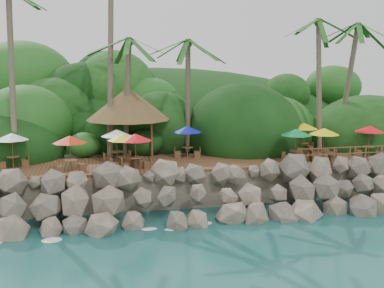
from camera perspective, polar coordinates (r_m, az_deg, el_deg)
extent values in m
plane|color=#19514F|center=(23.76, 3.05, -10.52)|extent=(140.00, 140.00, 0.00)
cube|color=gray|center=(38.64, -3.07, -1.00)|extent=(32.00, 25.20, 2.10)
ellipsoid|color=#143811|center=(46.13, -4.51, -0.59)|extent=(44.80, 28.00, 15.40)
cube|color=brown|center=(28.77, 0.00, -2.36)|extent=(26.00, 5.00, 0.20)
ellipsoid|color=white|center=(23.52, -19.30, -11.21)|extent=(1.20, 0.80, 0.06)
ellipsoid|color=white|center=(23.30, -11.83, -11.06)|extent=(1.20, 0.80, 0.06)
ellipsoid|color=white|center=(23.47, -4.36, -10.71)|extent=(1.20, 0.80, 0.06)
ellipsoid|color=white|center=(24.02, 2.86, -10.21)|extent=(1.20, 0.80, 0.06)
ellipsoid|color=white|center=(24.92, 9.64, -9.60)|extent=(1.20, 0.80, 0.06)
ellipsoid|color=white|center=(26.13, 15.85, -8.92)|extent=(1.20, 0.80, 0.06)
ellipsoid|color=white|center=(27.62, 21.42, -8.21)|extent=(1.20, 0.80, 0.06)
cylinder|color=brown|center=(29.99, -21.88, 7.96)|extent=(0.47, 2.45, 10.58)
cylinder|color=brown|center=(30.55, -10.30, 10.60)|extent=(0.96, 3.10, 12.72)
cylinder|color=brown|center=(30.27, -8.24, 5.74)|extent=(0.91, 1.00, 7.75)
ellipsoid|color=#23601E|center=(30.26, -8.42, 13.08)|extent=(6.00, 6.00, 2.40)
cylinder|color=brown|center=(31.46, -0.52, 5.97)|extent=(0.42, 0.57, 7.73)
ellipsoid|color=#23601E|center=(31.45, -0.53, 13.01)|extent=(6.00, 6.00, 2.40)
cylinder|color=brown|center=(33.54, 15.82, 7.20)|extent=(0.64, 1.91, 9.26)
ellipsoid|color=#23601E|center=(33.69, 16.20, 15.14)|extent=(6.00, 6.00, 2.40)
cylinder|color=brown|center=(34.83, 19.14, 6.81)|extent=(0.96, 1.47, 8.93)
ellipsoid|color=#23601E|center=(34.93, 19.56, 14.15)|extent=(6.00, 6.00, 2.40)
cylinder|color=brown|center=(29.61, -10.52, 0.39)|extent=(0.16, 0.16, 2.40)
cylinder|color=brown|center=(29.81, -5.13, 0.57)|extent=(0.16, 0.16, 2.40)
cylinder|color=brown|center=(32.38, -10.65, 1.17)|extent=(0.16, 0.16, 2.40)
cylinder|color=brown|center=(32.56, -5.72, 1.33)|extent=(0.16, 0.16, 2.40)
cone|color=brown|center=(30.79, -8.11, 5.12)|extent=(5.70, 5.70, 2.20)
cylinder|color=brown|center=(28.69, -21.73, -2.18)|extent=(0.07, 0.07, 0.69)
cylinder|color=brown|center=(28.63, -21.77, -1.49)|extent=(0.78, 0.78, 0.05)
cylinder|color=brown|center=(28.57, -21.81, -0.86)|extent=(0.05, 0.05, 2.04)
cone|color=white|center=(28.43, -21.92, 0.89)|extent=(1.94, 1.94, 0.42)
cube|color=brown|center=(28.59, -22.97, -2.57)|extent=(0.51, 0.51, 0.43)
cube|color=brown|center=(28.86, -20.46, -2.30)|extent=(0.51, 0.51, 0.43)
cylinder|color=brown|center=(26.56, -15.11, -2.74)|extent=(0.07, 0.07, 0.69)
cylinder|color=brown|center=(26.49, -15.14, -1.99)|extent=(0.78, 0.78, 0.05)
cylinder|color=brown|center=(26.43, -15.17, -1.30)|extent=(0.05, 0.05, 2.04)
cone|color=red|center=(26.28, -15.26, 0.58)|extent=(1.94, 1.94, 0.42)
cube|color=brown|center=(26.45, -16.46, -3.14)|extent=(0.48, 0.48, 0.43)
cube|color=brown|center=(26.74, -13.74, -2.88)|extent=(0.48, 0.48, 0.43)
cylinder|color=brown|center=(30.89, 5.12, -0.72)|extent=(0.07, 0.07, 0.69)
cylinder|color=brown|center=(30.83, 5.13, -0.08)|extent=(0.78, 0.78, 0.05)
cylinder|color=brown|center=(30.78, 5.14, 0.52)|extent=(0.05, 0.05, 2.04)
cone|color=silver|center=(30.65, 5.17, 2.14)|extent=(1.94, 1.94, 0.42)
cube|color=brown|center=(30.57, 4.10, -1.06)|extent=(0.48, 0.48, 0.43)
cube|color=brown|center=(31.27, 6.12, -0.85)|extent=(0.48, 0.48, 0.43)
cylinder|color=brown|center=(32.21, 21.46, -0.93)|extent=(0.07, 0.07, 0.69)
cylinder|color=brown|center=(32.15, 21.50, -0.32)|extent=(0.78, 0.78, 0.05)
cylinder|color=brown|center=(32.10, 21.53, 0.25)|extent=(0.05, 0.05, 2.04)
cone|color=red|center=(31.98, 21.63, 1.81)|extent=(1.94, 1.94, 0.42)
cube|color=brown|center=(32.01, 20.36, -1.17)|extent=(0.46, 0.46, 0.43)
cube|color=brown|center=(32.47, 22.51, -1.15)|extent=(0.46, 0.46, 0.43)
cylinder|color=brown|center=(29.79, -0.59, -1.07)|extent=(0.07, 0.07, 0.69)
cylinder|color=brown|center=(29.73, -0.59, -0.40)|extent=(0.78, 0.78, 0.05)
cylinder|color=brown|center=(29.68, -0.59, 0.21)|extent=(0.05, 0.05, 2.04)
cone|color=#0B0F9A|center=(29.54, -0.59, 1.90)|extent=(1.94, 1.94, 0.42)
cube|color=brown|center=(29.81, -1.83, -1.32)|extent=(0.45, 0.45, 0.43)
cube|color=brown|center=(29.85, 0.66, -1.30)|extent=(0.45, 0.45, 0.43)
cylinder|color=brown|center=(26.60, -7.13, -2.45)|extent=(0.07, 0.07, 0.69)
cylinder|color=brown|center=(26.53, -7.15, -1.71)|extent=(0.78, 0.78, 0.05)
cylinder|color=brown|center=(26.46, -7.16, -1.02)|extent=(0.05, 0.05, 2.04)
cone|color=red|center=(26.32, -7.20, 0.86)|extent=(1.94, 1.94, 0.42)
cube|color=brown|center=(26.49, -8.49, -2.82)|extent=(0.44, 0.44, 0.43)
cube|color=brown|center=(26.77, -5.78, -2.63)|extent=(0.44, 0.44, 0.43)
cylinder|color=brown|center=(30.03, 16.30, -1.38)|extent=(0.07, 0.07, 0.69)
cylinder|color=brown|center=(29.97, 16.33, -0.72)|extent=(0.78, 0.78, 0.05)
cylinder|color=brown|center=(29.91, 16.36, -0.11)|extent=(0.05, 0.05, 2.04)
cone|color=yellow|center=(29.78, 16.44, 1.56)|extent=(1.94, 1.94, 0.42)
cube|color=brown|center=(29.76, 15.18, -1.68)|extent=(0.39, 0.39, 0.43)
cube|color=brown|center=(30.36, 17.37, -1.56)|extent=(0.39, 0.39, 0.43)
cylinder|color=brown|center=(28.54, -9.47, -1.68)|extent=(0.07, 0.07, 0.69)
cylinder|color=brown|center=(28.47, -9.49, -0.99)|extent=(0.78, 0.78, 0.05)
cylinder|color=brown|center=(28.41, -9.51, -0.34)|extent=(0.05, 0.05, 2.04)
cone|color=white|center=(28.27, -9.56, 1.41)|extent=(1.94, 1.94, 0.42)
cube|color=brown|center=(28.33, -10.68, -2.07)|extent=(0.50, 0.50, 0.43)
cube|color=brown|center=(28.81, -8.27, -1.81)|extent=(0.50, 0.50, 0.43)
cylinder|color=brown|center=(26.90, -8.54, -2.35)|extent=(0.07, 0.07, 0.69)
cylinder|color=brown|center=(26.83, -8.56, -1.62)|extent=(0.78, 0.78, 0.05)
cylinder|color=brown|center=(26.77, -8.58, -0.94)|extent=(0.05, 0.05, 2.04)
cone|color=yellow|center=(26.62, -8.63, 0.93)|extent=(1.94, 1.94, 0.42)
cube|color=brown|center=(26.69, -9.82, -2.77)|extent=(0.50, 0.50, 0.43)
cube|color=brown|center=(27.17, -7.28, -2.48)|extent=(0.50, 0.50, 0.43)
cylinder|color=brown|center=(29.20, 12.94, -1.54)|extent=(0.07, 0.07, 0.69)
cylinder|color=brown|center=(29.13, 12.97, -0.86)|extent=(0.78, 0.78, 0.05)
cylinder|color=brown|center=(29.08, 12.99, -0.23)|extent=(0.05, 0.05, 2.04)
cone|color=#0D7637|center=(28.94, 13.06, 1.48)|extent=(1.94, 1.94, 0.42)
cube|color=brown|center=(28.88, 11.85, -1.88)|extent=(0.44, 0.44, 0.43)
cube|color=brown|center=(29.57, 13.99, -1.70)|extent=(0.44, 0.44, 0.43)
cylinder|color=brown|center=(32.39, 13.91, -0.48)|extent=(0.07, 0.07, 0.69)
cylinder|color=brown|center=(32.34, 13.94, 0.13)|extent=(0.78, 0.78, 0.05)
cylinder|color=brown|center=(32.29, 13.96, 0.70)|extent=(0.05, 0.05, 2.04)
cone|color=yellow|center=(32.16, 14.03, 2.25)|extent=(1.94, 1.94, 0.42)
cube|color=brown|center=(31.94, 13.14, -0.83)|extent=(0.51, 0.51, 0.43)
cube|color=brown|center=(32.90, 14.65, -0.59)|extent=(0.51, 0.51, 0.43)
cylinder|color=brown|center=(28.51, 13.71, -1.52)|extent=(0.10, 0.10, 1.00)
cylinder|color=brown|center=(28.99, 15.67, -1.42)|extent=(0.10, 0.10, 1.00)
cylinder|color=brown|center=(29.52, 17.57, -1.32)|extent=(0.10, 0.10, 1.00)
cylinder|color=brown|center=(30.07, 19.40, -1.22)|extent=(0.10, 0.10, 1.00)
cylinder|color=brown|center=(30.65, 21.15, -1.12)|extent=(0.10, 0.10, 1.00)
cylinder|color=brown|center=(31.26, 22.85, -1.03)|extent=(0.10, 0.10, 1.00)
cube|color=brown|center=(29.71, 18.54, -0.42)|extent=(6.10, 0.06, 0.06)
cube|color=brown|center=(29.78, 18.50, -1.17)|extent=(6.10, 0.06, 0.06)
imported|color=white|center=(29.70, 4.53, -0.06)|extent=(0.73, 0.57, 1.78)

